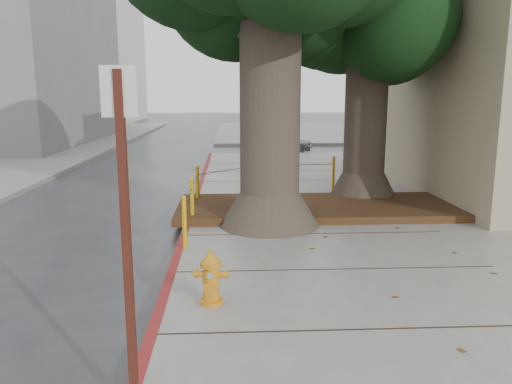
% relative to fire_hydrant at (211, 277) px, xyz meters
% --- Properties ---
extents(ground, '(140.00, 140.00, 0.00)m').
position_rel_fire_hydrant_xyz_m(ground, '(1.35, 1.19, -0.50)').
color(ground, '#28282B').
rests_on(ground, ground).
extents(sidewalk_far, '(16.00, 20.00, 0.15)m').
position_rel_fire_hydrant_xyz_m(sidewalk_far, '(7.35, 31.19, -0.43)').
color(sidewalk_far, slate).
rests_on(sidewalk_far, ground).
extents(curb_red, '(0.14, 26.00, 0.16)m').
position_rel_fire_hydrant_xyz_m(curb_red, '(-0.65, 3.69, -0.43)').
color(curb_red, maroon).
rests_on(curb_red, ground).
extents(planter_bed, '(6.40, 2.60, 0.16)m').
position_rel_fire_hydrant_xyz_m(planter_bed, '(2.25, 5.09, -0.27)').
color(planter_bed, black).
rests_on(planter_bed, sidewalk_main).
extents(building_far_white, '(12.00, 18.00, 15.00)m').
position_rel_fire_hydrant_xyz_m(building_far_white, '(-15.65, 46.19, 7.00)').
color(building_far_white, silver).
rests_on(building_far_white, ground).
extents(building_side_white, '(10.00, 10.00, 9.00)m').
position_rel_fire_hydrant_xyz_m(building_side_white, '(17.35, 27.19, 4.00)').
color(building_side_white, silver).
rests_on(building_side_white, ground).
extents(tree_far, '(4.50, 3.80, 7.17)m').
position_rel_fire_hydrant_xyz_m(tree_far, '(3.99, 6.51, 4.51)').
color(tree_far, '#4C3F33').
rests_on(tree_far, sidewalk_main).
extents(bollard_ring, '(3.79, 5.39, 0.95)m').
position_rel_fire_hydrant_xyz_m(bollard_ring, '(0.49, 5.56, 0.16)').
color(bollard_ring, '#CD960B').
rests_on(bollard_ring, sidewalk_main).
extents(fire_hydrant, '(0.39, 0.35, 0.73)m').
position_rel_fire_hydrant_xyz_m(fire_hydrant, '(0.00, 0.00, 0.00)').
color(fire_hydrant, orange).
rests_on(fire_hydrant, sidewalk_main).
extents(signpost, '(0.29, 0.07, 2.87)m').
position_rel_fire_hydrant_xyz_m(signpost, '(-0.60, -2.06, 1.27)').
color(signpost, '#471911').
rests_on(signpost, sidewalk_main).
extents(car_silver, '(3.27, 1.68, 1.06)m').
position_rel_fire_hydrant_xyz_m(car_silver, '(2.69, 18.24, 0.03)').
color(car_silver, '#A9AAAE').
rests_on(car_silver, ground).
extents(car_red, '(3.99, 1.72, 1.28)m').
position_rel_fire_hydrant_xyz_m(car_red, '(9.61, 21.15, 0.14)').
color(car_red, maroon).
rests_on(car_red, ground).
extents(car_dark, '(1.74, 4.24, 1.23)m').
position_rel_fire_hydrant_xyz_m(car_dark, '(-11.33, 20.05, 0.11)').
color(car_dark, black).
rests_on(car_dark, ground).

